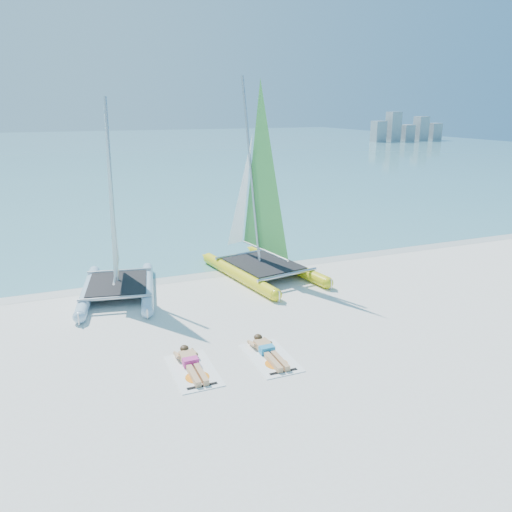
% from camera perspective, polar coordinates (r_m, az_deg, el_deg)
% --- Properties ---
extents(ground, '(140.00, 140.00, 0.00)m').
position_cam_1_polar(ground, '(13.90, -0.10, -8.72)').
color(ground, silver).
rests_on(ground, ground).
extents(sea, '(140.00, 115.00, 0.01)m').
position_cam_1_polar(sea, '(75.02, -18.87, 11.35)').
color(sea, '#6AA1B2').
rests_on(sea, ground).
extents(wet_sand_strip, '(140.00, 1.40, 0.01)m').
position_cam_1_polar(wet_sand_strip, '(18.75, -6.43, -1.93)').
color(wet_sand_strip, beige).
rests_on(wet_sand_strip, ground).
extents(distant_skyline, '(14.00, 2.00, 5.00)m').
position_cam_1_polar(distant_skyline, '(94.08, 16.74, 13.65)').
color(distant_skyline, '#929AA0').
rests_on(distant_skyline, ground).
extents(catamaran_blue, '(3.11, 5.10, 6.50)m').
position_cam_1_polar(catamaran_blue, '(16.68, -15.94, 2.09)').
color(catamaran_blue, '#ACD0E3').
rests_on(catamaran_blue, ground).
extents(catamaran_yellow, '(3.42, 5.84, 7.25)m').
position_cam_1_polar(catamaran_yellow, '(18.26, -0.04, 5.09)').
color(catamaran_yellow, yellow).
rests_on(catamaran_yellow, ground).
extents(towel_a, '(1.00, 1.85, 0.02)m').
position_cam_1_polar(towel_a, '(12.14, -7.18, -12.86)').
color(towel_a, white).
rests_on(towel_a, ground).
extents(sunbather_a, '(0.37, 1.73, 0.26)m').
position_cam_1_polar(sunbather_a, '(12.25, -7.44, -11.99)').
color(sunbather_a, tan).
rests_on(sunbather_a, towel_a).
extents(towel_b, '(1.00, 1.85, 0.02)m').
position_cam_1_polar(towel_b, '(12.60, 1.67, -11.54)').
color(towel_b, white).
rests_on(towel_b, ground).
extents(sunbather_b, '(0.37, 1.73, 0.26)m').
position_cam_1_polar(sunbather_b, '(12.71, 1.32, -10.73)').
color(sunbather_b, tan).
rests_on(sunbather_b, towel_b).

